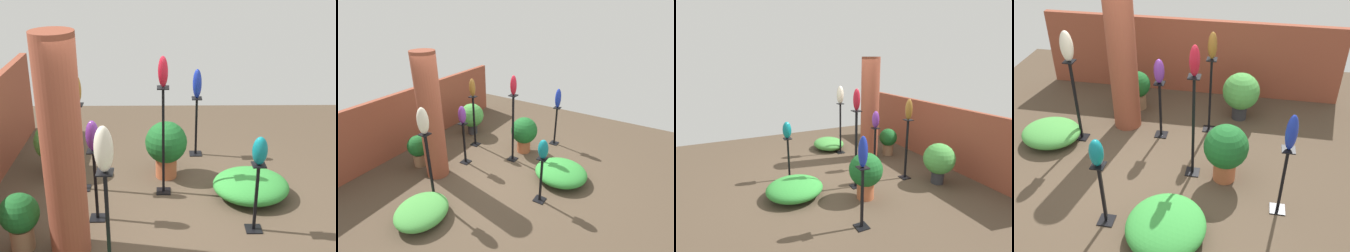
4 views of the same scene
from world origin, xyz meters
TOP-DOWN VIEW (x-y plane):
  - ground_plane at (0.00, 0.00)m, footprint 8.00×8.00m
  - brick_pillar at (-0.85, 1.21)m, footprint 0.45×0.45m
  - pedestal_cobalt at (1.66, -0.41)m, footprint 0.20×0.20m
  - pedestal_teal at (-0.47, -0.99)m, footprint 0.20×0.20m
  - pedestal_bronze at (0.55, 1.29)m, footprint 0.20×0.20m
  - pedestal_ruby at (0.45, 0.13)m, footprint 0.20×0.20m
  - pedestal_ivory at (-1.48, 0.68)m, footprint 0.20×0.20m
  - pedestal_violet at (-0.21, 0.98)m, footprint 0.20×0.20m
  - art_vase_cobalt at (1.66, -0.41)m, footprint 0.14×0.14m
  - art_vase_teal at (-0.47, -0.99)m, footprint 0.17×0.18m
  - art_vase_bronze at (0.55, 1.29)m, footprint 0.14×0.15m
  - art_vase_ruby at (0.45, 0.13)m, footprint 0.14×0.13m
  - art_vase_ivory at (-1.48, 0.68)m, footprint 0.19×0.18m
  - art_vase_violet at (-0.21, 0.98)m, footprint 0.17×0.17m
  - potted_plant_back_center at (-0.81, 1.77)m, footprint 0.46×0.46m
  - potted_plant_near_pillar at (1.03, 1.75)m, footprint 0.63×0.63m
  - potted_plant_mid_right at (0.92, 0.09)m, footprint 0.62×0.62m
  - foliage_bed_west at (0.32, -1.08)m, footprint 0.97×1.05m

SIDE VIEW (x-z plane):
  - ground_plane at x=0.00m, z-range 0.00..0.00m
  - foliage_bed_west at x=0.32m, z-range 0.00..0.34m
  - pedestal_teal at x=-0.47m, z-range -0.04..0.87m
  - potted_plant_back_center at x=-0.81m, z-range 0.06..0.78m
  - pedestal_violet at x=-0.21m, z-range -0.05..0.93m
  - pedestal_cobalt at x=1.66m, z-range -0.05..0.95m
  - potted_plant_near_pillar at x=1.03m, z-range 0.08..0.93m
  - potted_plant_mid_right at x=0.92m, z-range 0.08..0.95m
  - pedestal_bronze at x=0.55m, z-range -0.05..1.24m
  - pedestal_ivory at x=-1.48m, z-range -0.05..1.32m
  - pedestal_ruby at x=0.45m, z-range -0.06..1.51m
  - art_vase_teal at x=-0.47m, z-range 0.91..1.26m
  - art_vase_violet at x=-0.21m, z-range 0.97..1.37m
  - art_vase_cobalt at x=1.66m, z-range 0.99..1.46m
  - brick_pillar at x=-0.85m, z-range 0.00..2.56m
  - art_vase_bronze at x=0.55m, z-range 1.30..1.72m
  - art_vase_ivory at x=-1.48m, z-range 1.37..1.83m
  - art_vase_ruby at x=0.45m, z-range 1.57..1.98m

